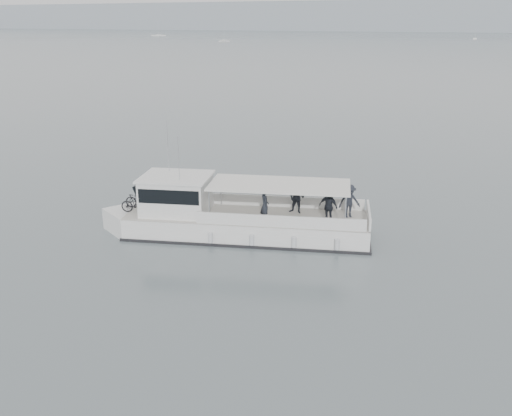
% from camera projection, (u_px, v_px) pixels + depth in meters
% --- Properties ---
extents(ground, '(1400.00, 1400.00, 0.00)m').
position_uv_depth(ground, '(223.00, 213.00, 33.18)').
color(ground, slate).
rests_on(ground, ground).
extents(tour_boat, '(14.04, 6.93, 5.93)m').
position_uv_depth(tour_boat, '(224.00, 217.00, 29.52)').
color(tour_boat, white).
rests_on(tour_boat, ground).
extents(moored_fleet, '(418.12, 344.12, 11.17)m').
position_uv_depth(moored_fleet, '(450.00, 45.00, 245.42)').
color(moored_fleet, white).
rests_on(moored_fleet, ground).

